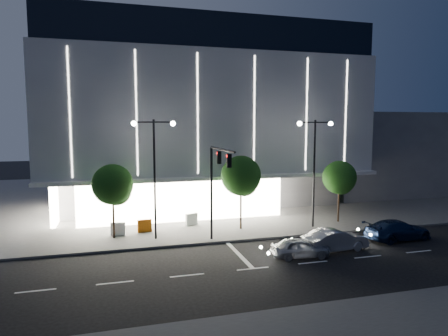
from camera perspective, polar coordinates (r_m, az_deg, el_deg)
The scene contains 16 objects.
ground at distance 25.59m, azimuth -1.37°, elevation -13.47°, with size 160.00×160.00×0.00m, color black.
sidewalk_museum at distance 49.34m, azimuth -2.62°, elevation -3.75°, with size 70.00×40.00×0.15m, color #474747.
museum at distance 46.52m, azimuth -4.64°, elevation 7.02°, with size 30.00×25.80×18.00m.
annex_building at distance 57.22m, azimuth 18.32°, elevation 2.29°, with size 16.00×20.00×10.00m, color #4C4C51.
traffic_mast at distance 27.81m, azimuth -1.10°, elevation -1.21°, with size 0.33×5.89×7.07m.
street_lamp_west at distance 29.62m, azimuth -9.92°, elevation 0.97°, with size 3.16×0.36×9.00m.
street_lamp_east at distance 33.50m, azimuth 12.80°, elevation 1.51°, with size 3.16×0.36×9.00m.
tree_left at distance 30.72m, azimuth -15.58°, elevation -2.60°, with size 3.02×3.02×5.72m.
tree_mid at distance 32.25m, azimuth 2.47°, elevation -1.42°, with size 3.25×3.25×6.15m.
tree_right at distance 36.11m, azimuth 16.18°, elevation -1.56°, with size 2.91×2.91×5.51m.
car_lead at distance 26.94m, azimuth 10.80°, elevation -11.12°, with size 1.52×3.78×1.29m, color #9B9DA2.
car_second at distance 28.78m, azimuth 15.60°, elevation -9.87°, with size 1.60×4.60×1.52m, color #B2B4BA.
car_third at distance 32.94m, azimuth 23.54°, elevation -8.13°, with size 2.11×5.18×1.50m, color #112041.
barrier_b at distance 32.02m, azimuth -14.91°, elevation -8.40°, with size 1.10×0.25×1.00m, color white.
barrier_c at distance 32.50m, azimuth -11.28°, elevation -8.10°, with size 1.10×0.25×1.00m, color #C75A0B.
barrier_d at distance 34.10m, azimuth -4.66°, elevation -7.32°, with size 1.10×0.25×1.00m, color silver.
Camera 1 is at (-5.92, -23.35, 8.64)m, focal length 32.00 mm.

